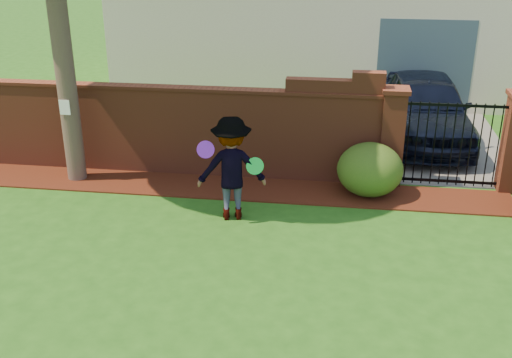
# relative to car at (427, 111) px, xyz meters

# --- Properties ---
(ground) EXTENTS (80.00, 80.00, 0.01)m
(ground) POSITION_rel_car_xyz_m (-3.33, -6.47, -0.77)
(ground) COLOR #225314
(ground) RESTS_ON ground
(mulch_bed) EXTENTS (11.10, 1.08, 0.03)m
(mulch_bed) POSITION_rel_car_xyz_m (-4.28, -3.13, -0.75)
(mulch_bed) COLOR #3A140A
(mulch_bed) RESTS_ON ground
(brick_wall) EXTENTS (8.70, 0.31, 2.16)m
(brick_wall) POSITION_rel_car_xyz_m (-5.34, -2.47, 0.16)
(brick_wall) COLOR brown
(brick_wall) RESTS_ON ground
(pillar_left) EXTENTS (0.50, 0.50, 1.88)m
(pillar_left) POSITION_rel_car_xyz_m (-0.93, -2.47, 0.19)
(pillar_left) COLOR brown
(pillar_left) RESTS_ON ground
(iron_gate) EXTENTS (1.78, 0.03, 1.60)m
(iron_gate) POSITION_rel_car_xyz_m (0.17, -2.47, 0.09)
(iron_gate) COLOR black
(iron_gate) RESTS_ON ground
(driveway) EXTENTS (3.20, 8.00, 0.01)m
(driveway) POSITION_rel_car_xyz_m (0.17, 1.53, -0.76)
(driveway) COLOR #65625E
(driveway) RESTS_ON ground
(car) EXTENTS (1.97, 4.53, 1.52)m
(car) POSITION_rel_car_xyz_m (0.00, 0.00, 0.00)
(car) COLOR black
(car) RESTS_ON ground
(paper_notice) EXTENTS (0.20, 0.01, 0.28)m
(paper_notice) POSITION_rel_car_xyz_m (-6.93, -3.26, 0.74)
(paper_notice) COLOR white
(paper_notice) RESTS_ON tree
(shrub_left) EXTENTS (1.20, 1.20, 0.98)m
(shrub_left) POSITION_rel_car_xyz_m (-1.32, -3.02, -0.27)
(shrub_left) COLOR #254B16
(shrub_left) RESTS_ON ground
(man) EXTENTS (1.26, 0.88, 1.77)m
(man) POSITION_rel_car_xyz_m (-3.64, -4.34, 0.13)
(man) COLOR gray
(man) RESTS_ON ground
(frisbee_purple) EXTENTS (0.29, 0.16, 0.28)m
(frisbee_purple) POSITION_rel_car_xyz_m (-3.99, -4.62, 0.56)
(frisbee_purple) COLOR purple
(frisbee_purple) RESTS_ON man
(frisbee_green) EXTENTS (0.30, 0.14, 0.29)m
(frisbee_green) POSITION_rel_car_xyz_m (-3.24, -4.36, 0.22)
(frisbee_green) COLOR #1CD451
(frisbee_green) RESTS_ON man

